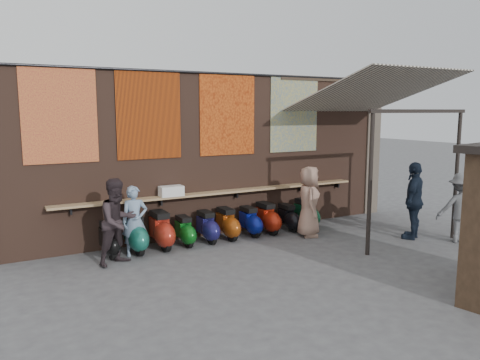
% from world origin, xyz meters
% --- Properties ---
extents(ground, '(70.00, 70.00, 0.00)m').
position_xyz_m(ground, '(0.00, 0.00, 0.00)').
color(ground, '#474749').
rests_on(ground, ground).
extents(brick_wall, '(10.00, 0.40, 4.00)m').
position_xyz_m(brick_wall, '(0.00, 2.70, 2.00)').
color(brick_wall, brown).
rests_on(brick_wall, ground).
extents(pier_right, '(0.50, 0.50, 4.00)m').
position_xyz_m(pier_right, '(5.20, 2.70, 2.00)').
color(pier_right, '#4C4238').
rests_on(pier_right, ground).
extents(eating_counter, '(8.00, 0.32, 0.05)m').
position_xyz_m(eating_counter, '(0.00, 2.33, 1.10)').
color(eating_counter, '#9E7A51').
rests_on(eating_counter, brick_wall).
extents(shelf_box, '(0.54, 0.30, 0.24)m').
position_xyz_m(shelf_box, '(-1.28, 2.30, 1.24)').
color(shelf_box, white).
rests_on(shelf_box, eating_counter).
extents(tapestry_redgold, '(1.50, 0.02, 2.00)m').
position_xyz_m(tapestry_redgold, '(-3.60, 2.48, 3.00)').
color(tapestry_redgold, maroon).
rests_on(tapestry_redgold, brick_wall).
extents(tapestry_sun, '(1.50, 0.02, 2.00)m').
position_xyz_m(tapestry_sun, '(-1.70, 2.48, 3.00)').
color(tapestry_sun, '#DA4A0C').
rests_on(tapestry_sun, brick_wall).
extents(tapestry_orange, '(1.50, 0.02, 2.00)m').
position_xyz_m(tapestry_orange, '(0.30, 2.48, 3.00)').
color(tapestry_orange, '#C95519').
rests_on(tapestry_orange, brick_wall).
extents(tapestry_multi, '(1.50, 0.02, 2.00)m').
position_xyz_m(tapestry_multi, '(2.30, 2.48, 3.00)').
color(tapestry_multi, '#2B569D').
rests_on(tapestry_multi, brick_wall).
extents(hang_rail, '(9.50, 0.06, 0.06)m').
position_xyz_m(hang_rail, '(0.00, 2.47, 3.98)').
color(hang_rail, black).
rests_on(hang_rail, brick_wall).
extents(scooter_stool_0, '(0.35, 0.77, 0.73)m').
position_xyz_m(scooter_stool_0, '(-2.83, 1.96, 0.37)').
color(scooter_stool_0, black).
rests_on(scooter_stool_0, ground).
extents(scooter_stool_1, '(0.39, 0.86, 0.82)m').
position_xyz_m(scooter_stool_1, '(-2.25, 1.97, 0.41)').
color(scooter_stool_1, '#1A6A58').
rests_on(scooter_stool_1, ground).
extents(scooter_stool_2, '(0.40, 0.89, 0.84)m').
position_xyz_m(scooter_stool_2, '(-1.66, 1.99, 0.42)').
color(scooter_stool_2, '#A52416').
rests_on(scooter_stool_2, ground).
extents(scooter_stool_3, '(0.32, 0.71, 0.68)m').
position_xyz_m(scooter_stool_3, '(-1.10, 1.96, 0.34)').
color(scooter_stool_3, '#0D5C17').
rests_on(scooter_stool_3, ground).
extents(scooter_stool_4, '(0.35, 0.77, 0.73)m').
position_xyz_m(scooter_stool_4, '(-0.52, 1.97, 0.37)').
color(scooter_stool_4, '#18164F').
rests_on(scooter_stool_4, ground).
extents(scooter_stool_5, '(0.36, 0.79, 0.75)m').
position_xyz_m(scooter_stool_5, '(0.01, 1.97, 0.38)').
color(scooter_stool_5, '#88390C').
rests_on(scooter_stool_5, ground).
extents(scooter_stool_6, '(0.34, 0.75, 0.71)m').
position_xyz_m(scooter_stool_6, '(0.66, 1.99, 0.36)').
color(scooter_stool_6, navy).
rests_on(scooter_stool_6, ground).
extents(scooter_stool_7, '(0.37, 0.81, 0.77)m').
position_xyz_m(scooter_stool_7, '(1.16, 1.99, 0.39)').
color(scooter_stool_7, '#A01E0C').
rests_on(scooter_stool_7, ground).
extents(scooter_stool_8, '(0.32, 0.71, 0.67)m').
position_xyz_m(scooter_stool_8, '(1.79, 1.96, 0.34)').
color(scooter_stool_8, black).
rests_on(scooter_stool_8, ground).
extents(scooter_stool_9, '(0.36, 0.80, 0.76)m').
position_xyz_m(scooter_stool_9, '(2.37, 1.98, 0.38)').
color(scooter_stool_9, '#0D4327').
rests_on(scooter_stool_9, ground).
extents(diner_left, '(0.59, 0.42, 1.51)m').
position_xyz_m(diner_left, '(-2.31, 1.79, 0.76)').
color(diner_left, '#7D97B5').
rests_on(diner_left, ground).
extents(diner_right, '(1.04, 0.94, 1.76)m').
position_xyz_m(diner_right, '(-2.76, 1.40, 0.88)').
color(diner_right, '#2D2326').
rests_on(diner_right, ground).
extents(shopper_navy, '(1.19, 0.92, 1.88)m').
position_xyz_m(shopper_navy, '(4.01, -0.14, 0.94)').
color(shopper_navy, black).
rests_on(shopper_navy, ground).
extents(shopper_grey, '(1.23, 1.13, 1.65)m').
position_xyz_m(shopper_grey, '(4.71, -0.91, 0.83)').
color(shopper_grey, slate).
rests_on(shopper_grey, ground).
extents(shopper_tan, '(0.90, 1.01, 1.74)m').
position_xyz_m(shopper_tan, '(1.91, 1.25, 0.87)').
color(shopper_tan, '#9D7664').
rests_on(shopper_tan, ground).
extents(awning_canvas, '(3.20, 3.28, 0.97)m').
position_xyz_m(awning_canvas, '(3.50, 0.90, 3.55)').
color(awning_canvas, beige).
rests_on(awning_canvas, brick_wall).
extents(awning_ledger, '(3.30, 0.08, 0.12)m').
position_xyz_m(awning_ledger, '(3.50, 2.49, 3.95)').
color(awning_ledger, '#33261C').
rests_on(awning_ledger, brick_wall).
extents(awning_header, '(3.00, 0.08, 0.08)m').
position_xyz_m(awning_header, '(3.50, -0.60, 3.08)').
color(awning_header, black).
rests_on(awning_header, awning_post_left).
extents(awning_post_left, '(0.09, 0.09, 3.10)m').
position_xyz_m(awning_post_left, '(2.10, -0.60, 1.55)').
color(awning_post_left, black).
rests_on(awning_post_left, ground).
extents(awning_post_right, '(0.09, 0.09, 3.10)m').
position_xyz_m(awning_post_right, '(4.90, -0.60, 1.55)').
color(awning_post_right, black).
rests_on(awning_post_right, ground).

